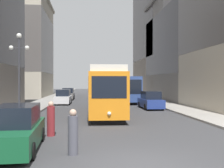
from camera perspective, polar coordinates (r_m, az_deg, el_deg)
ground_plane at (r=9.42m, az=6.60°, el=-16.67°), size 200.00×200.00×0.00m
sidewalk_left at (r=49.20m, az=-12.13°, el=-2.72°), size 3.01×120.00×0.15m
sidewalk_right at (r=49.78m, az=5.40°, el=-2.68°), size 3.01×120.00×0.15m
streetcar at (r=23.18m, az=-1.62°, el=-1.23°), size 2.91×13.15×3.89m
transit_bus at (r=37.49m, az=2.33°, el=-0.83°), size 3.05×12.41×3.45m
parked_car_left_near at (r=11.68m, az=-19.79°, el=-9.07°), size 2.08×5.05×1.82m
parked_car_left_mid at (r=33.93m, az=-10.34°, el=-2.84°), size 1.99×4.25×1.82m
parked_car_right_far at (r=27.93m, az=8.22°, el=-3.53°), size 1.92×4.60×1.82m
parked_car_left_far at (r=42.72m, az=-9.35°, el=-2.16°), size 1.95×4.81×1.82m
pedestrian_crossing_near at (r=14.16m, az=-12.90°, el=-7.47°), size 0.40×0.40×1.77m
pedestrian_crossing_far at (r=10.42m, az=-8.32°, el=-10.41°), size 0.39×0.39×1.74m
lamp_post_left_near at (r=20.12m, az=-19.20°, el=4.20°), size 1.41×0.36×6.09m
building_left_corner at (r=53.80m, az=-20.82°, el=7.45°), size 14.40×16.45×18.26m
building_right_corner at (r=43.27m, az=17.57°, el=7.70°), size 12.38×17.78×16.11m
building_right_midblock at (r=57.08m, az=14.28°, el=13.06°), size 16.43×19.13×29.63m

